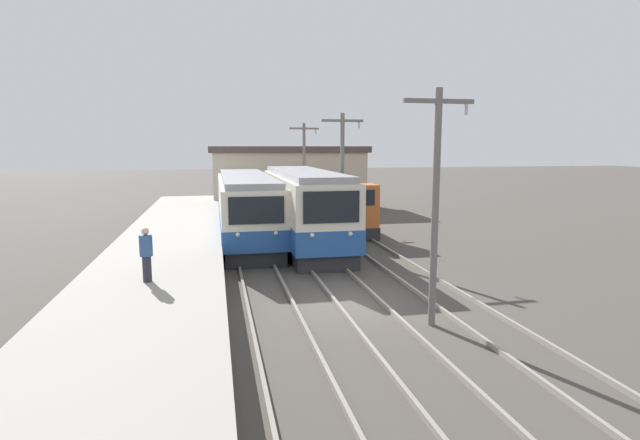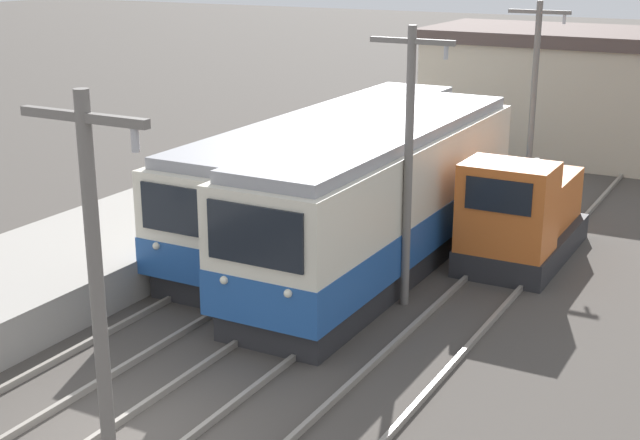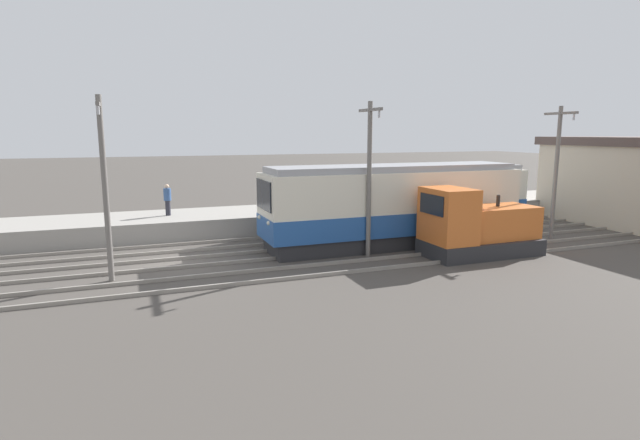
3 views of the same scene
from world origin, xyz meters
TOP-DOWN VIEW (x-y plane):
  - ground_plane at (0.00, 0.00)m, footprint 200.00×200.00m
  - platform_left at (-6.25, 0.00)m, footprint 4.50×54.00m
  - track_left at (-2.60, 0.00)m, footprint 1.54×60.00m
  - track_center at (0.20, 0.00)m, footprint 1.54×60.00m
  - track_right at (3.20, 0.00)m, footprint 1.54×60.00m
  - commuter_train_left at (-2.60, 12.12)m, footprint 2.84×14.35m
  - commuter_train_center at (0.20, 9.92)m, footprint 2.84×12.51m
  - shunting_locomotive at (3.20, 12.37)m, footprint 2.40×5.17m
  - catenary_mast_near at (1.71, -2.37)m, footprint 2.00×0.20m
  - catenary_mast_mid at (1.71, 7.92)m, footprint 2.00×0.20m
  - catenary_mast_far at (1.71, 18.21)m, footprint 2.00×0.20m
  - person_on_platform at (-6.26, 0.22)m, footprint 0.38×0.38m

SIDE VIEW (x-z plane):
  - ground_plane at x=0.00m, z-range 0.00..0.00m
  - track_left at x=-2.60m, z-range 0.00..0.14m
  - track_center at x=0.20m, z-range 0.00..0.14m
  - track_right at x=3.20m, z-range 0.00..0.14m
  - platform_left at x=-6.25m, z-range 0.00..1.02m
  - shunting_locomotive at x=3.20m, z-range -0.29..2.71m
  - commuter_train_left at x=-2.60m, z-range -0.12..3.40m
  - commuter_train_center at x=0.20m, z-range -0.14..3.68m
  - person_on_platform at x=-6.26m, z-range 1.09..2.73m
  - catenary_mast_near at x=1.71m, z-range 0.31..6.88m
  - catenary_mast_mid at x=1.71m, z-range 0.31..6.88m
  - catenary_mast_far at x=1.71m, z-range 0.31..6.88m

